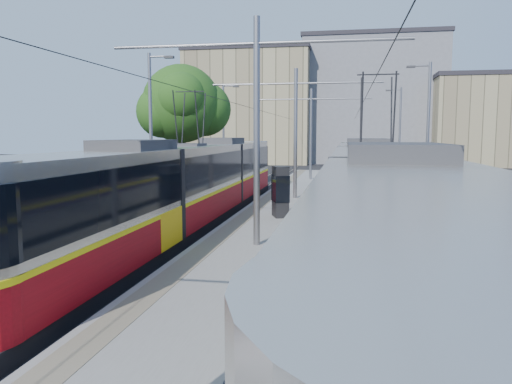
# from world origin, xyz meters

# --- Properties ---
(ground) EXTENTS (160.00, 160.00, 0.00)m
(ground) POSITION_xyz_m (0.00, 0.00, 0.00)
(ground) COLOR black
(ground) RESTS_ON ground
(platform) EXTENTS (4.00, 50.00, 0.30)m
(platform) POSITION_xyz_m (0.00, 17.00, 0.15)
(platform) COLOR gray
(platform) RESTS_ON ground
(tactile_strip_left) EXTENTS (0.70, 50.00, 0.01)m
(tactile_strip_left) POSITION_xyz_m (-1.45, 17.00, 0.30)
(tactile_strip_left) COLOR gray
(tactile_strip_left) RESTS_ON platform
(tactile_strip_right) EXTENTS (0.70, 50.00, 0.01)m
(tactile_strip_right) POSITION_xyz_m (1.45, 17.00, 0.30)
(tactile_strip_right) COLOR gray
(tactile_strip_right) RESTS_ON platform
(rails) EXTENTS (8.71, 70.00, 0.03)m
(rails) POSITION_xyz_m (0.00, 17.00, 0.02)
(rails) COLOR gray
(rails) RESTS_ON ground
(tram_left) EXTENTS (2.43, 27.69, 5.50)m
(tram_left) POSITION_xyz_m (-3.60, 12.59, 1.71)
(tram_left) COLOR black
(tram_left) RESTS_ON ground
(tram_right) EXTENTS (2.43, 29.57, 5.50)m
(tram_right) POSITION_xyz_m (3.60, 7.96, 1.86)
(tram_right) COLOR black
(tram_right) RESTS_ON ground
(catenary) EXTENTS (9.20, 70.00, 7.00)m
(catenary) POSITION_xyz_m (0.00, 14.15, 4.52)
(catenary) COLOR slate
(catenary) RESTS_ON platform
(street_lamps) EXTENTS (15.18, 38.22, 8.00)m
(street_lamps) POSITION_xyz_m (-0.00, 21.00, 4.18)
(street_lamps) COLOR slate
(street_lamps) RESTS_ON ground
(shelter) EXTENTS (0.89, 1.11, 2.14)m
(shelter) POSITION_xyz_m (0.03, 13.49, 1.42)
(shelter) COLOR black
(shelter) RESTS_ON platform
(tree) EXTENTS (5.85, 5.41, 8.50)m
(tree) POSITION_xyz_m (-8.03, 25.94, 5.75)
(tree) COLOR #382314
(tree) RESTS_ON ground
(building_left) EXTENTS (16.32, 12.24, 14.80)m
(building_left) POSITION_xyz_m (-10.00, 60.00, 7.41)
(building_left) COLOR tan
(building_left) RESTS_ON ground
(building_centre) EXTENTS (18.36, 14.28, 16.60)m
(building_centre) POSITION_xyz_m (6.00, 64.00, 8.31)
(building_centre) COLOR gray
(building_centre) RESTS_ON ground
(building_right) EXTENTS (14.28, 10.20, 10.93)m
(building_right) POSITION_xyz_m (20.00, 58.00, 5.47)
(building_right) COLOR tan
(building_right) RESTS_ON ground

